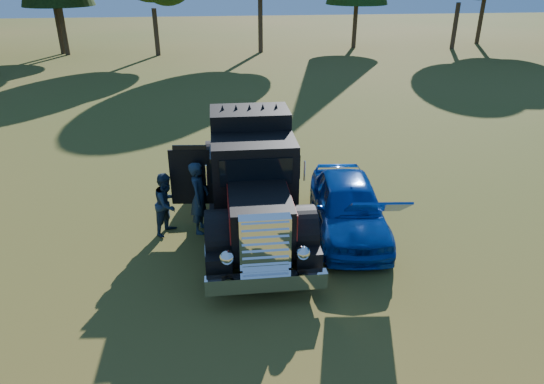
{
  "coord_description": "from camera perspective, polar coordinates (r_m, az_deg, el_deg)",
  "views": [
    {
      "loc": [
        0.38,
        -9.63,
        6.44
      ],
      "look_at": [
        1.6,
        1.01,
        1.38
      ],
      "focal_mm": 32.0,
      "sensor_mm": 36.0,
      "label": 1
    }
  ],
  "objects": [
    {
      "name": "spectator_far",
      "position": [
        12.77,
        -12.22,
        -1.34
      ],
      "size": [
        0.96,
        1.02,
        1.67
      ],
      "primitive_type": "imported",
      "rotation": [
        0.0,
        0.0,
        1.02
      ],
      "color": "#21314E",
      "rests_on": "ground"
    },
    {
      "name": "diamond_t_truck",
      "position": [
        12.57,
        -2.26,
        1.05
      ],
      "size": [
        3.38,
        7.16,
        3.0
      ],
      "color": "black",
      "rests_on": "ground"
    },
    {
      "name": "ground",
      "position": [
        11.59,
        -7.39,
        -8.68
      ],
      "size": [
        120.0,
        120.0,
        0.0
      ],
      "primitive_type": "plane",
      "color": "#354C16",
      "rests_on": "ground"
    },
    {
      "name": "hotrod_coupe",
      "position": [
        12.73,
        8.99,
        -1.58
      ],
      "size": [
        2.16,
        4.51,
        1.89
      ],
      "color": "#081EAE",
      "rests_on": "ground"
    },
    {
      "name": "spectator_near",
      "position": [
        12.63,
        -8.53,
        -0.66
      ],
      "size": [
        0.61,
        0.79,
        1.94
      ],
      "primitive_type": "imported",
      "rotation": [
        0.0,
        0.0,
        1.35
      ],
      "color": "navy",
      "rests_on": "ground"
    }
  ]
}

